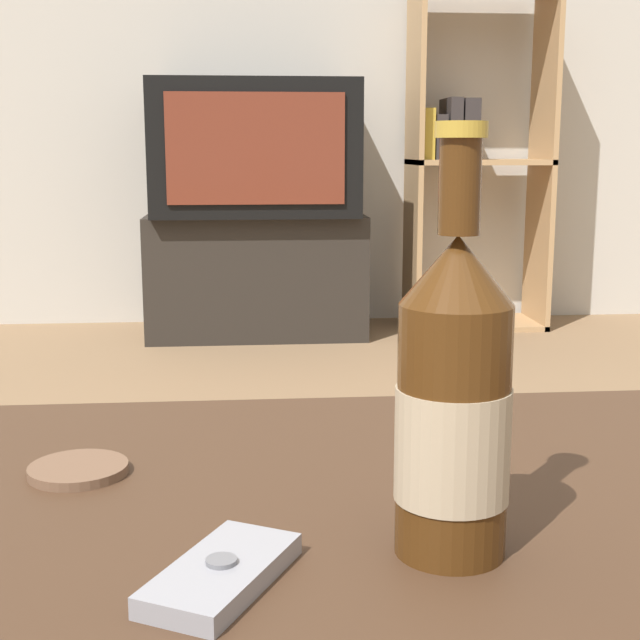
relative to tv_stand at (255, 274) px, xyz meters
name	(u,v)px	position (x,y,z in m)	size (l,w,h in m)	color
coffee_table	(313,592)	(0.00, -2.74, 0.15)	(1.38, 0.62, 0.43)	#422B1C
tv_stand	(255,274)	(0.00, 0.00, 0.00)	(0.81, 0.42, 0.45)	#28231E
television	(254,149)	(0.00, 0.00, 0.47)	(0.74, 0.53, 0.48)	black
bookshelf	(471,155)	(0.84, 0.07, 0.45)	(0.53, 0.30, 1.29)	tan
beer_bottle	(453,404)	(0.09, -2.80, 0.31)	(0.08, 0.08, 0.28)	#47280F
cell_phone	(222,574)	(-0.06, -2.84, 0.21)	(0.10, 0.13, 0.02)	gray
coaster	(78,470)	(-0.18, -2.64, 0.21)	(0.08, 0.08, 0.01)	brown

